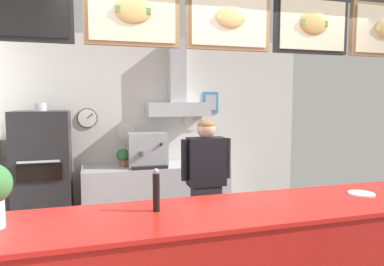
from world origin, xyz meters
name	(u,v)px	position (x,y,z in m)	size (l,w,h in m)	color
back_wall_assembly	(164,124)	(0.01, 2.48, 1.47)	(4.48, 2.81, 2.75)	#9E9E99
back_prep_counter	(157,197)	(-0.15, 2.25, 0.44)	(2.03, 0.64, 0.90)	#B7BABF
pizza_oven	(43,178)	(-1.61, 2.10, 0.84)	(0.66, 0.66, 1.78)	#232326
shop_worker	(206,186)	(0.19, 1.05, 0.87)	(0.57, 0.23, 1.60)	#232328
espresso_machine	(147,150)	(-0.28, 2.23, 1.13)	(0.53, 0.47, 0.47)	#A3A5AD
potted_rosemary	(212,154)	(0.68, 2.21, 1.03)	(0.16, 0.16, 0.23)	#9E563D
potted_sage	(123,156)	(-0.61, 2.26, 1.04)	(0.18, 0.18, 0.25)	#9E563D
pepper_grinder	(156,190)	(-0.61, -0.30, 1.22)	(0.05, 0.05, 0.29)	black
condiment_plate	(361,194)	(1.02, -0.34, 1.08)	(0.20, 0.20, 0.01)	white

